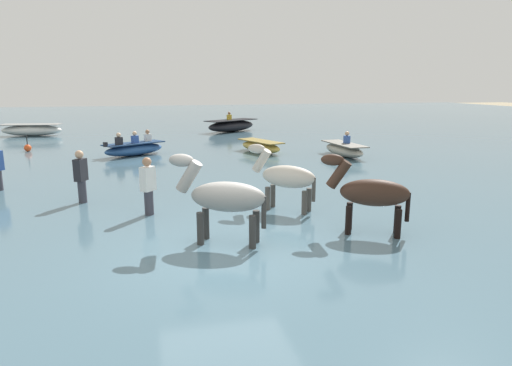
{
  "coord_description": "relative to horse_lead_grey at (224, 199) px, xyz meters",
  "views": [
    {
      "loc": [
        -1.35,
        -7.47,
        3.2
      ],
      "look_at": [
        1.25,
        2.96,
        0.83
      ],
      "focal_mm": 31.72,
      "sensor_mm": 36.0,
      "label": 1
    }
  ],
  "objects": [
    {
      "name": "boat_mid_outer",
      "position": [
        3.49,
        10.76,
        -0.59
      ],
      "size": [
        1.67,
        2.61,
        0.49
      ],
      "color": "gold",
      "rests_on": "water_surface"
    },
    {
      "name": "person_wading_close",
      "position": [
        -1.31,
        2.23,
        -0.3
      ],
      "size": [
        0.36,
        0.37,
        1.63
      ],
      "color": "#383842",
      "rests_on": "ground"
    },
    {
      "name": "horse_lead_grey",
      "position": [
        0.0,
        0.0,
        0.0
      ],
      "size": [
        1.76,
        1.07,
        1.97
      ],
      "color": "gray",
      "rests_on": "ground"
    },
    {
      "name": "water_surface",
      "position": [
        0.0,
        9.67,
        -1.0
      ],
      "size": [
        90.0,
        90.0,
        0.33
      ],
      "primitive_type": "cube",
      "color": "#476675",
      "rests_on": "ground"
    },
    {
      "name": "horse_flank_dark_bay",
      "position": [
        2.83,
        -0.14,
        -0.06
      ],
      "size": [
        1.65,
        1.09,
        1.87
      ],
      "color": "#382319",
      "rests_on": "ground"
    },
    {
      "name": "horse_trailing_pinto",
      "position": [
        1.75,
        1.84,
        -0.08
      ],
      "size": [
        1.48,
        1.3,
        1.83
      ],
      "color": "beige",
      "rests_on": "ground"
    },
    {
      "name": "boat_mid_channel",
      "position": [
        -1.74,
        11.15,
        -0.55
      ],
      "size": [
        2.65,
        2.09,
        0.99
      ],
      "color": "#28518E",
      "rests_on": "water_surface"
    },
    {
      "name": "person_onlooker_right",
      "position": [
        -2.88,
        3.71,
        -0.3
      ],
      "size": [
        0.32,
        0.38,
        1.63
      ],
      "color": "#383842",
      "rests_on": "ground"
    },
    {
      "name": "boat_distant_east",
      "position": [
        3.89,
        19.4,
        -0.47
      ],
      "size": [
        3.66,
        2.96,
        1.2
      ],
      "color": "black",
      "rests_on": "water_surface"
    },
    {
      "name": "ground_plane",
      "position": [
        0.0,
        -0.33,
        -1.16
      ],
      "size": [
        120.0,
        120.0,
        0.0
      ],
      "primitive_type": "plane",
      "color": "gray"
    },
    {
      "name": "boat_near_starboard",
      "position": [
        -7.43,
        19.9,
        -0.51
      ],
      "size": [
        3.39,
        1.58,
        0.65
      ],
      "color": "silver",
      "rests_on": "water_surface"
    },
    {
      "name": "channel_buoy",
      "position": [
        -6.23,
        13.39,
        -0.67
      ],
      "size": [
        0.3,
        0.3,
        0.7
      ],
      "color": "#E54C1E",
      "rests_on": "water_surface"
    },
    {
      "name": "boat_far_inshore",
      "position": [
        6.49,
        8.93,
        -0.57
      ],
      "size": [
        1.03,
        2.69,
        1.0
      ],
      "color": "#B2AD9E",
      "rests_on": "water_surface"
    }
  ]
}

